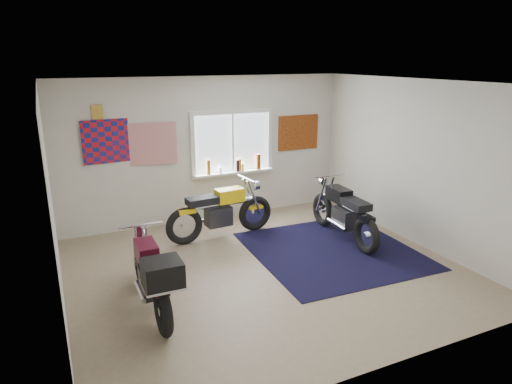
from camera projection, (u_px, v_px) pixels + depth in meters
name	position (u px, v px, depth m)	size (l,w,h in m)	color
ground	(265.00, 269.00, 6.76)	(5.50, 5.50, 0.00)	#9E896B
room_shell	(266.00, 161.00, 6.29)	(5.50, 5.50, 5.50)	white
navy_rug	(332.00, 250.00, 7.41)	(2.50, 2.60, 0.01)	black
window_assembly	(232.00, 147.00, 8.71)	(1.66, 0.17, 1.26)	white
oil_bottles	(239.00, 165.00, 8.79)	(1.11, 0.09, 0.30)	#8B5D14
flag_display	(97.00, 112.00, 7.53)	(1.60, 0.10, 1.17)	red
triumph_poster	(298.00, 133.00, 9.26)	(0.90, 0.03, 0.70)	#A54C14
yellow_triumph	(220.00, 213.00, 7.87)	(2.00, 0.60, 1.01)	black
black_chrome_bike	(344.00, 214.00, 7.79)	(0.61, 1.99, 1.02)	black
maroon_tourer	(153.00, 276.00, 5.47)	(0.57, 1.88, 0.96)	black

